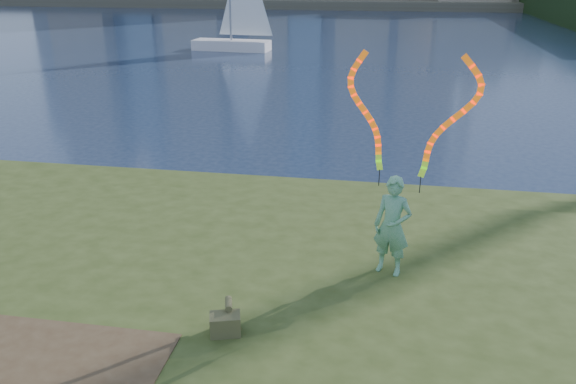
# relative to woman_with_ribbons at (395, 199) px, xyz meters

# --- Properties ---
(ground) EXTENTS (320.00, 320.00, 0.00)m
(ground) POSITION_rel_woman_with_ribbons_xyz_m (-2.44, -0.74, -2.19)
(ground) COLOR #1A2741
(ground) RESTS_ON ground
(woman_with_ribbons) EXTENTS (2.01, 0.77, 4.16)m
(woman_with_ribbons) POSITION_rel_woman_with_ribbons_xyz_m (0.00, 0.00, 0.00)
(woman_with_ribbons) COLOR #127D3B
(woman_with_ribbons) RESTS_ON grassy_knoll
(canvas_bag) EXTENTS (0.52, 0.58, 0.43)m
(canvas_bag) POSITION_rel_woman_with_ribbons_xyz_m (-2.41, -2.27, -1.22)
(canvas_bag) COLOR brown
(canvas_bag) RESTS_ON grassy_knoll
(sailboat) EXTENTS (6.13, 2.30, 9.22)m
(sailboat) POSITION_rel_woman_with_ribbons_xyz_m (-11.42, 32.61, -0.61)
(sailboat) COLOR white
(sailboat) RESTS_ON ground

